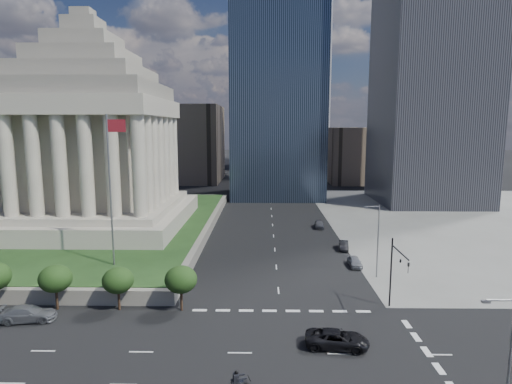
{
  "coord_description": "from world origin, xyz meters",
  "views": [
    {
      "loc": [
        -1.89,
        -31.0,
        20.26
      ],
      "look_at": [
        -2.76,
        17.29,
        12.88
      ],
      "focal_mm": 30.0,
      "sensor_mm": 36.0,
      "label": 1
    }
  ],
  "objects_px": {
    "pickup_truck": "(337,339)",
    "motorcycle_trail": "(235,383)",
    "parked_sedan_near": "(355,262)",
    "street_lamp_south": "(507,363)",
    "flagpole": "(111,182)",
    "traffic_signal_ne": "(396,267)",
    "street_lamp_north": "(377,237)",
    "war_memorial": "(89,121)",
    "suv_grey": "(28,314)",
    "parked_sedan_mid": "(344,245)",
    "parked_sedan_far": "(319,224)"
  },
  "relations": [
    {
      "from": "traffic_signal_ne",
      "to": "street_lamp_south",
      "type": "relative_size",
      "value": 0.8
    },
    {
      "from": "suv_grey",
      "to": "parked_sedan_far",
      "type": "relative_size",
      "value": 1.25
    },
    {
      "from": "street_lamp_north",
      "to": "pickup_truck",
      "type": "bearing_deg",
      "value": -113.97
    },
    {
      "from": "war_memorial",
      "to": "street_lamp_south",
      "type": "relative_size",
      "value": 3.9
    },
    {
      "from": "motorcycle_trail",
      "to": "flagpole",
      "type": "bearing_deg",
      "value": 109.05
    },
    {
      "from": "street_lamp_south",
      "to": "parked_sedan_mid",
      "type": "distance_m",
      "value": 44.59
    },
    {
      "from": "traffic_signal_ne",
      "to": "parked_sedan_far",
      "type": "distance_m",
      "value": 40.34
    },
    {
      "from": "war_memorial",
      "to": "traffic_signal_ne",
      "type": "height_order",
      "value": "war_memorial"
    },
    {
      "from": "street_lamp_south",
      "to": "war_memorial",
      "type": "bearing_deg",
      "value": 131.23
    },
    {
      "from": "war_memorial",
      "to": "parked_sedan_near",
      "type": "xyz_separation_m",
      "value": [
        45.5,
        -18.43,
        -20.68
      ]
    },
    {
      "from": "flagpole",
      "to": "parked_sedan_mid",
      "type": "height_order",
      "value": "flagpole"
    },
    {
      "from": "flagpole",
      "to": "suv_grey",
      "type": "relative_size",
      "value": 3.52
    },
    {
      "from": "pickup_truck",
      "to": "parked_sedan_far",
      "type": "bearing_deg",
      "value": 1.58
    },
    {
      "from": "street_lamp_south",
      "to": "street_lamp_north",
      "type": "distance_m",
      "value": 31.0
    },
    {
      "from": "pickup_truck",
      "to": "motorcycle_trail",
      "type": "distance_m",
      "value": 11.63
    },
    {
      "from": "street_lamp_south",
      "to": "parked_sedan_near",
      "type": "xyz_separation_m",
      "value": [
        -1.83,
        35.57,
        -4.94
      ]
    },
    {
      "from": "traffic_signal_ne",
      "to": "suv_grey",
      "type": "relative_size",
      "value": 1.41
    },
    {
      "from": "pickup_truck",
      "to": "parked_sedan_near",
      "type": "height_order",
      "value": "pickup_truck"
    },
    {
      "from": "flagpole",
      "to": "motorcycle_trail",
      "type": "relative_size",
      "value": 7.23
    },
    {
      "from": "war_memorial",
      "to": "parked_sedan_far",
      "type": "bearing_deg",
      "value": 7.44
    },
    {
      "from": "flagpole",
      "to": "street_lamp_north",
      "type": "bearing_deg",
      "value": 1.63
    },
    {
      "from": "war_memorial",
      "to": "street_lamp_north",
      "type": "relative_size",
      "value": 3.9
    },
    {
      "from": "traffic_signal_ne",
      "to": "parked_sedan_near",
      "type": "xyz_separation_m",
      "value": [
        -1.0,
        15.88,
        -4.53
      ]
    },
    {
      "from": "pickup_truck",
      "to": "motorcycle_trail",
      "type": "height_order",
      "value": "motorcycle_trail"
    },
    {
      "from": "parked_sedan_near",
      "to": "parked_sedan_mid",
      "type": "bearing_deg",
      "value": 89.74
    },
    {
      "from": "street_lamp_south",
      "to": "motorcycle_trail",
      "type": "distance_m",
      "value": 18.58
    },
    {
      "from": "street_lamp_north",
      "to": "parked_sedan_near",
      "type": "height_order",
      "value": "street_lamp_north"
    },
    {
      "from": "pickup_truck",
      "to": "suv_grey",
      "type": "distance_m",
      "value": 31.94
    },
    {
      "from": "parked_sedan_far",
      "to": "flagpole",
      "type": "bearing_deg",
      "value": -130.17
    },
    {
      "from": "pickup_truck",
      "to": "parked_sedan_near",
      "type": "distance_m",
      "value": 24.31
    },
    {
      "from": "street_lamp_south",
      "to": "pickup_truck",
      "type": "bearing_deg",
      "value": 124.56
    },
    {
      "from": "parked_sedan_mid",
      "to": "war_memorial",
      "type": "bearing_deg",
      "value": 176.31
    },
    {
      "from": "street_lamp_south",
      "to": "parked_sedan_near",
      "type": "relative_size",
      "value": 2.37
    },
    {
      "from": "war_memorial",
      "to": "traffic_signal_ne",
      "type": "bearing_deg",
      "value": -36.42
    },
    {
      "from": "parked_sedan_near",
      "to": "parked_sedan_mid",
      "type": "xyz_separation_m",
      "value": [
        0.0,
        8.7,
        -0.02
      ]
    },
    {
      "from": "traffic_signal_ne",
      "to": "suv_grey",
      "type": "bearing_deg",
      "value": -176.06
    },
    {
      "from": "pickup_truck",
      "to": "motorcycle_trail",
      "type": "relative_size",
      "value": 2.12
    },
    {
      "from": "street_lamp_north",
      "to": "parked_sedan_mid",
      "type": "bearing_deg",
      "value": 97.84
    },
    {
      "from": "traffic_signal_ne",
      "to": "street_lamp_north",
      "type": "bearing_deg",
      "value": 85.81
    },
    {
      "from": "flagpole",
      "to": "street_lamp_north",
      "type": "xyz_separation_m",
      "value": [
        35.16,
        1.0,
        -7.45
      ]
    },
    {
      "from": "parked_sedan_far",
      "to": "war_memorial",
      "type": "bearing_deg",
      "value": -166.27
    },
    {
      "from": "street_lamp_south",
      "to": "street_lamp_north",
      "type": "height_order",
      "value": "same"
    },
    {
      "from": "motorcycle_trail",
      "to": "suv_grey",
      "type": "bearing_deg",
      "value": 135.4
    },
    {
      "from": "suv_grey",
      "to": "parked_sedan_near",
      "type": "bearing_deg",
      "value": -72.27
    },
    {
      "from": "traffic_signal_ne",
      "to": "street_lamp_north",
      "type": "xyz_separation_m",
      "value": [
        0.83,
        11.3,
        0.41
      ]
    },
    {
      "from": "traffic_signal_ne",
      "to": "parked_sedan_near",
      "type": "bearing_deg",
      "value": 93.6
    },
    {
      "from": "parked_sedan_mid",
      "to": "motorcycle_trail",
      "type": "xyz_separation_m",
      "value": [
        -15.52,
        -39.51,
        0.34
      ]
    },
    {
      "from": "flagpole",
      "to": "street_lamp_south",
      "type": "xyz_separation_m",
      "value": [
        35.16,
        -30.0,
        -7.45
      ]
    },
    {
      "from": "pickup_truck",
      "to": "suv_grey",
      "type": "xyz_separation_m",
      "value": [
        -31.57,
        4.84,
        0.01
      ]
    },
    {
      "from": "suv_grey",
      "to": "parked_sedan_mid",
      "type": "height_order",
      "value": "suv_grey"
    }
  ]
}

